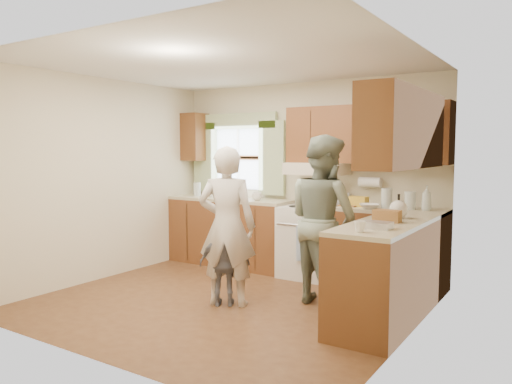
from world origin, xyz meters
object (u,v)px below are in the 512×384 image
Objects in this scene: woman_right at (324,220)px; child at (225,263)px; stove at (314,241)px; woman_left at (227,226)px.

child is at bearing 66.08° from woman_right.
stove is 1.57m from woman_left.
woman_right is (0.82, 0.59, 0.06)m from woman_left.
woman_left is at bearing -99.59° from stove.
stove is 0.60× the size of woman_right.
woman_right is at bearing -58.26° from stove.
woman_right is (0.56, -0.91, 0.42)m from stove.
woman_right reaches higher than stove.
woman_left is at bearing 63.90° from woman_right.
woman_left is 1.86× the size of child.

